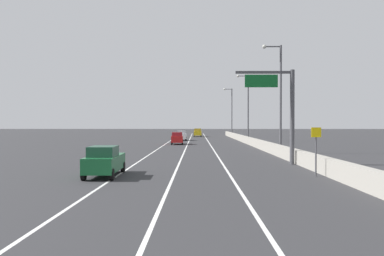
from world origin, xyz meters
name	(u,v)px	position (x,y,z in m)	size (l,w,h in m)	color
ground_plane	(200,142)	(0.00, 64.00, 0.00)	(320.00, 320.00, 0.00)	#2D2D30
lane_stripe_left	(165,144)	(-5.50, 55.00, 0.00)	(0.16, 130.00, 0.00)	silver
lane_stripe_center	(188,144)	(-2.00, 55.00, 0.00)	(0.16, 130.00, 0.00)	silver
lane_stripe_right	(210,144)	(1.50, 55.00, 0.00)	(0.16, 130.00, 0.00)	silver
jersey_barrier_right	(267,147)	(7.60, 40.00, 0.55)	(0.60, 120.00, 1.10)	#9E998E
overhead_sign_gantry	(283,105)	(6.26, 25.89, 4.73)	(4.68, 0.36, 7.50)	#47474C
speed_advisory_sign	(316,148)	(6.70, 18.88, 1.76)	(0.60, 0.11, 3.00)	#4C4C51
lamp_post_right_second	(279,92)	(8.36, 37.27, 6.69)	(2.14, 0.44, 11.83)	#4C4C51
lamp_post_right_third	(247,104)	(8.28, 63.04, 6.69)	(2.14, 0.44, 11.83)	#4C4C51
lamp_post_right_fourth	(231,109)	(7.79, 88.81, 6.69)	(2.14, 0.44, 11.83)	#4C4C51
car_red_0	(177,138)	(-3.62, 54.87, 0.95)	(1.99, 4.49, 1.90)	red
car_white_1	(182,136)	(-3.47, 68.74, 0.94)	(1.98, 4.49, 1.87)	white
car_green_2	(105,161)	(-6.25, 18.88, 0.93)	(1.92, 4.75, 1.86)	#196033
car_yellow_3	(198,133)	(-0.36, 89.56, 1.01)	(1.95, 4.41, 2.02)	gold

